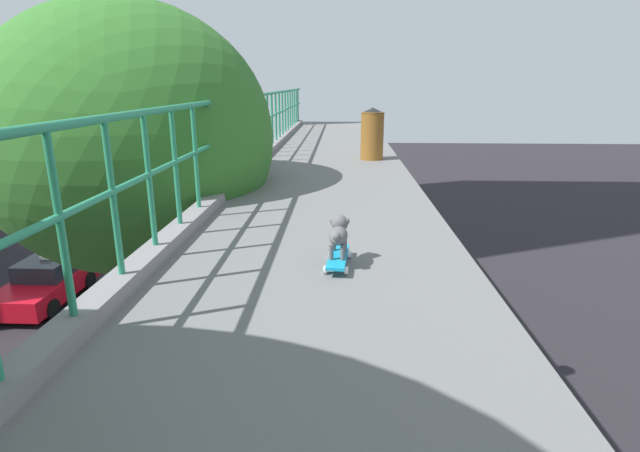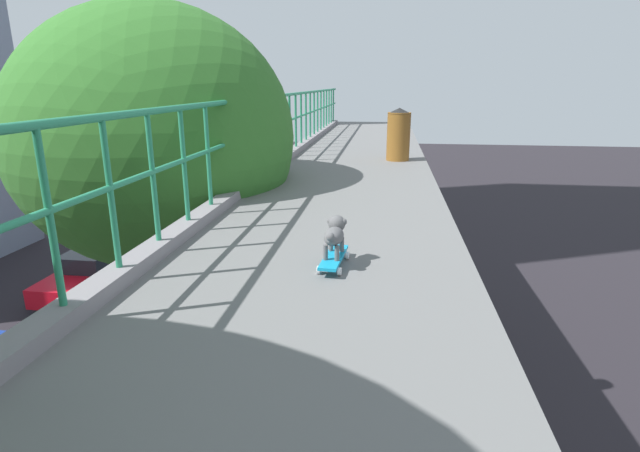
{
  "view_description": "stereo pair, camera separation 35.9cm",
  "coord_description": "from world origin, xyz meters",
  "views": [
    {
      "loc": [
        1.24,
        -1.51,
        7.16
      ],
      "look_at": [
        1.07,
        2.43,
        6.0
      ],
      "focal_mm": 27.7,
      "sensor_mm": 36.0,
      "label": 1
    },
    {
      "loc": [
        1.6,
        -1.48,
        7.16
      ],
      "look_at": [
        1.07,
        2.43,
        6.0
      ],
      "focal_mm": 27.7,
      "sensor_mm": 36.0,
      "label": 2
    }
  ],
  "objects": [
    {
      "name": "car_green_fifth",
      "position": [
        -5.01,
        9.24,
        0.68
      ],
      "size": [
        1.81,
        4.27,
        1.42
      ],
      "color": "#1B6C3C",
      "rests_on": "ground"
    },
    {
      "name": "car_red_taxi_sixth",
      "position": [
        -8.67,
        13.44,
        0.68
      ],
      "size": [
        1.94,
        3.97,
        1.56
      ],
      "color": "red",
      "rests_on": "ground"
    },
    {
      "name": "car_grey_seventh",
      "position": [
        -4.88,
        16.5,
        0.65
      ],
      "size": [
        1.93,
        4.11,
        1.37
      ],
      "color": "slate",
      "rests_on": "ground"
    },
    {
      "name": "city_bus",
      "position": [
        -8.92,
        26.47,
        1.81
      ],
      "size": [
        2.54,
        11.16,
        3.18
      ],
      "color": "#B30F19",
      "rests_on": "ground"
    },
    {
      "name": "roadside_tree_mid",
      "position": [
        -1.71,
        5.26,
        6.35
      ],
      "size": [
        3.97,
        3.97,
        8.24
      ],
      "color": "brown",
      "rests_on": "ground"
    },
    {
      "name": "toy_skateboard",
      "position": [
        1.22,
        2.08,
        5.85
      ],
      "size": [
        0.21,
        0.57,
        0.08
      ],
      "color": "#1494C5",
      "rests_on": "overpass_deck"
    },
    {
      "name": "small_dog",
      "position": [
        1.22,
        2.12,
        6.05
      ],
      "size": [
        0.17,
        0.39,
        0.29
      ],
      "color": "#5A5A5C",
      "rests_on": "toy_skateboard"
    },
    {
      "name": "litter_bin",
      "position": [
        1.79,
        7.62,
        6.26
      ],
      "size": [
        0.42,
        0.42,
        0.93
      ],
      "color": "brown",
      "rests_on": "overpass_deck"
    }
  ]
}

